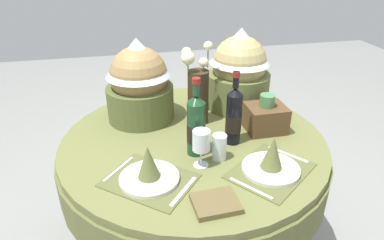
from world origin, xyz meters
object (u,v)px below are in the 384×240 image
Objects in this scene: flower_vase at (197,90)px; woven_basket_side_right at (266,117)px; place_setting_right at (272,162)px; tumbler_near_right at (219,147)px; book_on_table at (216,203)px; gift_tub_back_right at (239,67)px; dining_table at (193,161)px; wine_bottle_left at (234,116)px; wine_glass_left at (201,141)px; wine_bottle_centre at (196,125)px; place_setting_left at (149,171)px; gift_tub_back_left at (139,79)px.

woven_basket_side_right is (0.31, -0.17, -0.10)m from flower_vase.
place_setting_right is 0.23m from tumbler_near_right.
tumbler_near_right is at bearing -87.92° from flower_vase.
book_on_table is 0.37× the size of gift_tub_back_right.
dining_table is at bearing 179.88° from woven_basket_side_right.
wine_bottle_left reaches higher than place_setting_right.
wine_glass_left is at bearing 85.66° from book_on_table.
wine_bottle_left is at bearing -64.83° from flower_vase.
place_setting_right is 0.30m from wine_glass_left.
wine_bottle_centre is 2.13× the size of wine_glass_left.
gift_tub_back_right reaches higher than wine_bottle_centre.
gift_tub_back_right is at bearing 46.16° from place_setting_left.
gift_tub_back_right is (0.35, 0.79, 0.22)m from book_on_table.
wine_glass_left reaches higher than place_setting_left.
tumbler_near_right is at bearing -146.11° from woven_basket_side_right.
gift_tub_back_right is at bearing 68.06° from wine_bottle_left.
gift_tub_back_left is (-0.20, 0.76, 0.21)m from book_on_table.
wine_glass_left is 0.55m from gift_tub_back_left.
wine_glass_left is 0.64m from gift_tub_back_right.
place_setting_right is 1.19× the size of wine_bottle_centre.
wine_glass_left is 0.88× the size of woven_basket_side_right.
gift_tub_back_left reaches higher than wine_glass_left.
place_setting_right reaches higher than book_on_table.
gift_tub_back_left reaches higher than place_setting_left.
wine_bottle_centre is at bearing -104.15° from flower_vase.
gift_tub_back_left is at bearing 102.08° from book_on_table.
place_setting_right is 0.95× the size of gift_tub_back_right.
gift_tub_back_left is at bearing 117.50° from wine_bottle_centre.
place_setting_left is 0.24m from wine_glass_left.
place_setting_left is 0.48m from wine_bottle_left.
flower_vase is at bearing 80.00° from book_on_table.
gift_tub_back_right is at bearing 57.24° from wine_glass_left.
wine_bottle_centre reaches higher than place_setting_right.
gift_tub_back_right is at bearing 63.07° from tumbler_near_right.
book_on_table is (-0.03, -0.49, 0.15)m from dining_table.
wine_bottle_centre is (-0.27, 0.20, 0.09)m from place_setting_right.
wine_bottle_left is at bearing 61.52° from book_on_table.
tumbler_near_right is (0.09, -0.07, -0.08)m from wine_bottle_centre.
gift_tub_back_left is at bearing 130.28° from dining_table.
gift_tub_back_right is at bearing 26.56° from flower_vase.
gift_tub_back_left is (-0.30, 0.47, 0.16)m from tumbler_near_right.
flower_vase is 2.52× the size of book_on_table.
wine_bottle_left is 1.83× the size of woven_basket_side_right.
wine_bottle_left is at bearing -111.94° from gift_tub_back_right.
gift_tub_back_left reaches higher than woven_basket_side_right.
gift_tub_back_right is (0.25, 0.50, 0.17)m from tumbler_near_right.
wine_bottle_left reaches higher than book_on_table.
dining_table is 0.35m from wine_glass_left.
place_setting_right is 1.22× the size of wine_bottle_left.
place_setting_left is (-0.24, -0.29, 0.18)m from dining_table.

